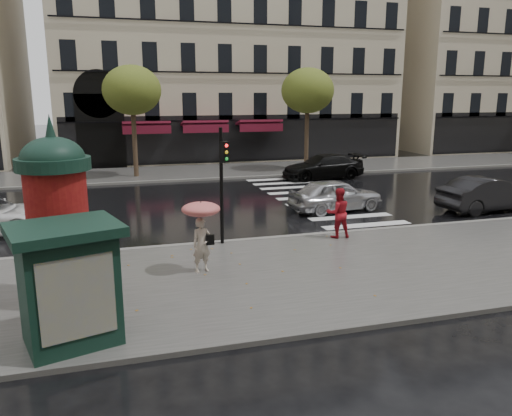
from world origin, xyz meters
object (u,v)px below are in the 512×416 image
object	(u,v)px
morris_column	(58,215)
car_darkgrey	(489,194)
man_burgundy	(82,228)
car_black	(323,167)
woman_umbrella	(201,225)
traffic_light	(223,175)
woman_red	(338,213)
car_silver	(336,195)
newsstand	(69,283)

from	to	relation	value
morris_column	car_darkgrey	world-z (taller)	morris_column
man_burgundy	car_black	bearing A→B (deg)	-162.80
woman_umbrella	traffic_light	distance (m)	2.86
woman_umbrella	woman_red	bearing A→B (deg)	22.55
man_burgundy	car_silver	distance (m)	11.01
car_darkgrey	woman_red	bearing A→B (deg)	101.46
traffic_light	car_black	size ratio (longest dim) A/B	0.76
morris_column	car_black	xyz separation A→B (m)	(13.32, 15.50, -1.50)
morris_column	traffic_light	size ratio (longest dim) A/B	1.16
morris_column	car_silver	world-z (taller)	morris_column
car_black	car_silver	bearing A→B (deg)	-23.03
morris_column	traffic_light	distance (m)	5.85
morris_column	newsstand	size ratio (longest dim) A/B	1.83
traffic_light	car_black	world-z (taller)	traffic_light
car_silver	woman_umbrella	bearing A→B (deg)	125.83
woman_umbrella	morris_column	world-z (taller)	morris_column
man_burgundy	car_black	distance (m)	17.92
man_burgundy	traffic_light	world-z (taller)	traffic_light
morris_column	newsstand	bearing A→B (deg)	-81.51
man_burgundy	car_silver	world-z (taller)	man_burgundy
man_burgundy	morris_column	bearing A→B (deg)	59.29
morris_column	newsstand	world-z (taller)	morris_column
woman_red	newsstand	world-z (taller)	newsstand
car_silver	car_black	bearing A→B (deg)	-26.22
morris_column	car_darkgrey	size ratio (longest dim) A/B	0.98
morris_column	car_darkgrey	xyz separation A→B (m)	(16.77, 5.61, -1.48)
morris_column	car_darkgrey	bearing A→B (deg)	18.49
newsstand	car_black	distance (m)	21.95
man_burgundy	car_darkgrey	xyz separation A→B (m)	(16.50, 2.37, -0.32)
traffic_light	car_darkgrey	world-z (taller)	traffic_light
car_silver	man_burgundy	bearing A→B (deg)	106.00
woman_red	newsstand	size ratio (longest dim) A/B	0.72
traffic_light	car_silver	world-z (taller)	traffic_light
man_burgundy	newsstand	world-z (taller)	newsstand
woman_red	morris_column	size ratio (longest dim) A/B	0.39
car_black	morris_column	bearing A→B (deg)	-43.97
car_darkgrey	morris_column	bearing A→B (deg)	103.82
woman_red	car_darkgrey	distance (m)	8.54
traffic_light	woman_umbrella	bearing A→B (deg)	-114.97
woman_red	car_black	xyz separation A→B (m)	(4.76, 12.27, -0.26)
woman_umbrella	newsstand	world-z (taller)	newsstand
traffic_light	car_darkgrey	bearing A→B (deg)	9.54
car_silver	car_darkgrey	bearing A→B (deg)	-112.64
man_burgundy	traffic_light	distance (m)	4.59
car_black	traffic_light	bearing A→B (deg)	-39.35
woman_umbrella	car_darkgrey	bearing A→B (deg)	18.65
man_burgundy	morris_column	size ratio (longest dim) A/B	0.43
newsstand	man_burgundy	bearing A→B (deg)	90.62
man_burgundy	newsstand	distance (m)	5.41
woman_umbrella	morris_column	size ratio (longest dim) A/B	0.46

